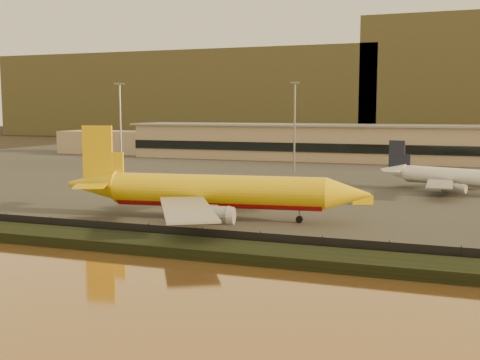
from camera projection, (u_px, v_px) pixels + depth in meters
The scene contains 11 objects.
ground at pixel (224, 227), 92.13m from camera, with size 900.00×900.00×0.00m, color black.
embankment at pixel (176, 246), 76.17m from camera, with size 320.00×7.00×1.40m, color black.
tarmac at pixel (339, 169), 180.88m from camera, with size 320.00×220.00×0.20m, color #2D2D2D.
perimeter_fence at pixel (189, 236), 79.84m from camera, with size 300.00×0.05×2.20m, color black.
terminal_building at pixel (315, 143), 213.60m from camera, with size 202.00×25.00×12.60m.
apron_light_masts at pixel (384, 118), 155.32m from camera, with size 152.20×12.20×25.40m.
distant_hills at pixel (376, 90), 413.11m from camera, with size 470.00×160.00×70.00m.
dhl_cargo_jet at pixel (212, 192), 97.34m from camera, with size 50.58×49.15×15.11m.
white_narrowbody_jet at pixel (459, 178), 129.32m from camera, with size 35.82×33.83×10.71m.
gse_vehicle_yellow at pixel (362, 200), 113.44m from camera, with size 3.83×1.72×1.72m, color #DDB60B.
gse_vehicle_white at pixel (194, 190), 126.09m from camera, with size 4.59×2.06×2.06m, color white.
Camera 1 is at (33.01, -84.47, 17.98)m, focal length 45.00 mm.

